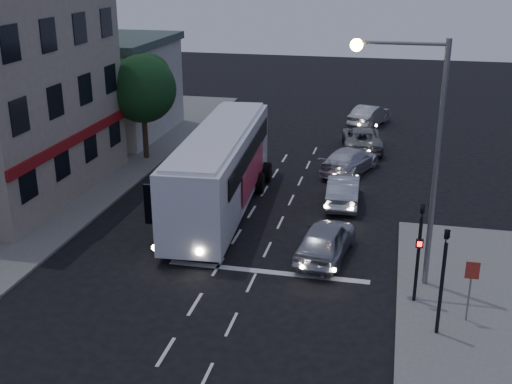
% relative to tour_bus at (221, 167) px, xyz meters
% --- Properties ---
extents(ground, '(120.00, 120.00, 0.00)m').
position_rel_tour_bus_xyz_m(ground, '(1.53, -8.03, -2.15)').
color(ground, black).
extents(sidewalk_far, '(12.00, 50.00, 0.12)m').
position_rel_tour_bus_xyz_m(sidewalk_far, '(-11.47, -0.03, -2.09)').
color(sidewalk_far, slate).
rests_on(sidewalk_far, ground).
extents(road_markings, '(8.00, 30.55, 0.01)m').
position_rel_tour_bus_xyz_m(road_markings, '(2.81, -4.72, -2.15)').
color(road_markings, silver).
rests_on(road_markings, ground).
extents(tour_bus, '(3.51, 13.10, 3.98)m').
position_rel_tour_bus_xyz_m(tour_bus, '(0.00, 0.00, 0.00)').
color(tour_bus, white).
rests_on(tour_bus, ground).
extents(car_suv, '(2.40, 4.73, 1.54)m').
position_rel_tour_bus_xyz_m(car_suv, '(5.58, -4.23, -1.38)').
color(car_suv, '#9A9BA8').
rests_on(car_suv, ground).
extents(car_sedan_a, '(1.72, 4.44, 1.44)m').
position_rel_tour_bus_xyz_m(car_sedan_a, '(5.73, 2.07, -1.43)').
color(car_sedan_a, '#B0B2BB').
rests_on(car_sedan_a, ground).
extents(car_sedan_b, '(3.50, 5.32, 1.43)m').
position_rel_tour_bus_xyz_m(car_sedan_b, '(5.63, 7.07, -1.43)').
color(car_sedan_b, silver).
rests_on(car_sedan_b, ground).
extents(car_sedan_c, '(3.01, 5.41, 1.43)m').
position_rel_tour_bus_xyz_m(car_sedan_c, '(5.98, 12.00, -1.43)').
color(car_sedan_c, gray).
rests_on(car_sedan_c, ground).
extents(car_extra, '(3.00, 4.85, 1.51)m').
position_rel_tour_bus_xyz_m(car_extra, '(6.13, 18.28, -1.40)').
color(car_extra, '#ADAEB1').
rests_on(car_extra, ground).
extents(traffic_signal_main, '(0.25, 0.35, 4.10)m').
position_rel_tour_bus_xyz_m(traffic_signal_main, '(9.13, -7.25, 0.27)').
color(traffic_signal_main, black).
rests_on(traffic_signal_main, sidewalk_near).
extents(traffic_signal_side, '(0.18, 0.15, 4.10)m').
position_rel_tour_bus_xyz_m(traffic_signal_side, '(9.83, -9.23, 0.27)').
color(traffic_signal_side, black).
rests_on(traffic_signal_side, sidewalk_near).
extents(regulatory_sign, '(0.45, 0.12, 2.20)m').
position_rel_tour_bus_xyz_m(regulatory_sign, '(10.83, -8.27, -0.55)').
color(regulatory_sign, slate).
rests_on(regulatory_sign, sidewalk_near).
extents(streetlight, '(3.32, 0.44, 9.00)m').
position_rel_tour_bus_xyz_m(streetlight, '(8.87, -5.83, 3.58)').
color(streetlight, slate).
rests_on(streetlight, sidewalk_near).
extents(low_building_north, '(9.40, 9.40, 6.50)m').
position_rel_tour_bus_xyz_m(low_building_north, '(-11.97, 11.97, 1.24)').
color(low_building_north, '#AEA89E').
rests_on(low_building_north, sidewalk_far).
extents(street_tree, '(4.00, 4.00, 6.20)m').
position_rel_tour_bus_xyz_m(street_tree, '(-6.68, 6.99, 2.35)').
color(street_tree, black).
rests_on(street_tree, sidewalk_far).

